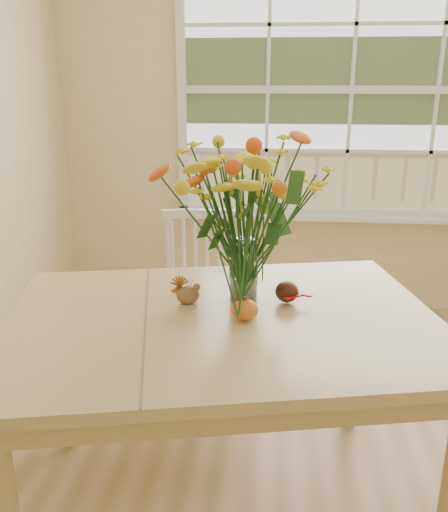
# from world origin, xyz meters

# --- Properties ---
(wall_back) EXTENTS (4.00, 0.02, 2.70)m
(wall_back) POSITION_xyz_m (0.00, 2.25, 1.35)
(wall_back) COLOR beige
(wall_back) RESTS_ON floor
(window) EXTENTS (2.42, 0.12, 1.74)m
(window) POSITION_xyz_m (0.00, 2.21, 1.53)
(window) COLOR silver
(window) RESTS_ON wall_back
(dining_table) EXTENTS (1.71, 1.38, 0.81)m
(dining_table) POSITION_xyz_m (-0.65, 0.18, 0.72)
(dining_table) COLOR tan
(dining_table) RESTS_ON floor
(windsor_chair) EXTENTS (0.46, 0.45, 0.96)m
(windsor_chair) POSITION_xyz_m (-0.82, 0.99, 0.54)
(windsor_chair) COLOR white
(windsor_chair) RESTS_ON floor
(flower_vase) EXTENTS (0.49, 0.49, 0.59)m
(flower_vase) POSITION_xyz_m (-0.59, 0.35, 1.17)
(flower_vase) COLOR white
(flower_vase) RESTS_ON dining_table
(pumpkin) EXTENTS (0.09, 0.09, 0.07)m
(pumpkin) POSITION_xyz_m (-0.57, 0.16, 0.85)
(pumpkin) COLOR #D75B19
(pumpkin) RESTS_ON dining_table
(turkey_figurine) EXTENTS (0.10, 0.09, 0.11)m
(turkey_figurine) POSITION_xyz_m (-0.79, 0.26, 0.86)
(turkey_figurine) COLOR #CCB78C
(turkey_figurine) RESTS_ON dining_table
(dark_gourd) EXTENTS (0.12, 0.09, 0.08)m
(dark_gourd) POSITION_xyz_m (-0.43, 0.33, 0.85)
(dark_gourd) COLOR #38160F
(dark_gourd) RESTS_ON dining_table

